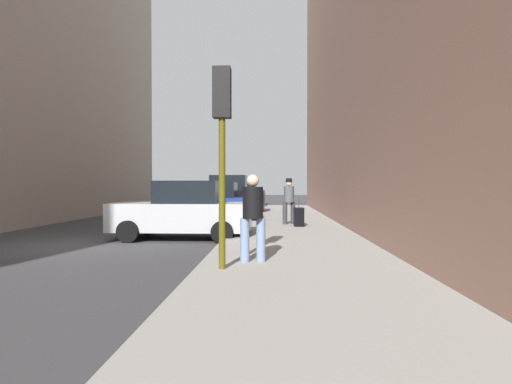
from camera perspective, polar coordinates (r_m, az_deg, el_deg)
name	(u,v)px	position (r m, az deg, el deg)	size (l,w,h in m)	color
ground_plane	(75,246)	(12.04, -24.48, -7.01)	(120.00, 120.00, 0.00)	#38383A
sidewalk	(295,244)	(10.76, 5.61, -7.47)	(4.00, 40.00, 0.15)	gray
parked_silver_sedan	(184,211)	(12.55, -10.29, -2.73)	(4.21, 2.07, 1.79)	#B7BABF
parked_blue_sedan	(211,203)	(17.96, -6.41, -1.62)	(4.23, 2.11, 1.79)	navy
parked_black_suv	(226,196)	(23.50, -4.30, -0.57)	(4.61, 2.08, 2.25)	black
parked_red_hatchback	(235,196)	(29.27, -2.96, -0.64)	(4.23, 2.11, 1.79)	#B2191E
parked_gray_coupe	(242,195)	(34.91, -2.08, -0.39)	(4.26, 2.18, 1.79)	slate
fire_hydrant	(251,211)	(17.76, -0.65, -2.78)	(0.42, 0.22, 0.70)	red
traffic_light	(222,123)	(7.25, -4.88, 9.76)	(0.32, 0.32, 3.60)	#514C0F
pedestrian_with_beanie	(289,199)	(15.50, 4.73, -0.96)	(0.53, 0.48, 1.78)	#333338
pedestrian_in_jeans	(253,213)	(7.82, -0.46, -3.03)	(0.53, 0.47, 1.71)	#728CB2
rolling_suitcase	(299,217)	(14.82, 6.13, -3.55)	(0.37, 0.57, 1.04)	black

